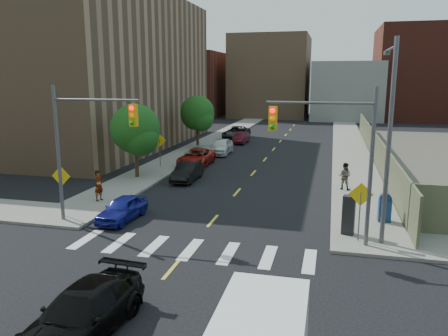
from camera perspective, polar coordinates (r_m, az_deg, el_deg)
The scene contains 29 objects.
ground at distance 16.02m, azimuth -9.40°, elevation -15.74°, with size 160.00×160.00×0.00m, color black.
sidewalk_nw at distance 56.62m, azimuth -0.03°, elevation 4.36°, with size 3.50×73.00×0.15m, color gray.
sidewalk_ne at distance 55.01m, azimuth 15.87°, elevation 3.69°, with size 3.50×73.00×0.15m, color gray.
fence_north at distance 41.61m, azimuth 19.03°, elevation 2.67°, with size 0.12×44.00×2.50m, color #626244.
building_nw at distance 51.21m, azimuth -19.38°, elevation 11.82°, with size 22.00×30.00×16.00m, color #8C6B4C.
bg_bldg_west at distance 87.54m, azimuth -4.66°, elevation 10.82°, with size 14.00×18.00×12.00m, color #592319.
bg_bldg_midwest at distance 85.81m, azimuth 6.16°, elevation 11.77°, with size 14.00×16.00×15.00m, color #8C6B4C.
bg_bldg_center at distance 83.05m, azimuth 15.68°, elevation 9.69°, with size 12.00×16.00×10.00m, color gray.
bg_bldg_east at distance 86.52m, azimuth 25.23°, elevation 11.08°, with size 18.00×18.00×16.00m, color #592319.
signal_nw at distance 22.54m, azimuth -17.82°, elevation 3.99°, with size 4.59×0.30×7.00m.
signal_ne at distance 19.20m, azimuth 14.31°, elevation 2.93°, with size 4.59×0.30×7.00m.
streetlight_ne at distance 20.14m, azimuth 20.73°, elevation 4.92°, with size 0.25×3.70×9.00m.
warn_sign_nw at distance 24.37m, azimuth -20.47°, elevation -1.71°, with size 1.06×0.06×2.83m.
warn_sign_ne at distance 20.26m, azimuth 17.39°, elevation -4.14°, with size 1.06×0.06×2.83m.
warn_sign_midwest at distance 36.09m, azimuth -8.40°, elevation 3.08°, with size 1.06×0.06×2.83m.
tree_west_near at distance 32.39m, azimuth -11.46°, elevation 4.64°, with size 3.66×3.64×5.52m.
tree_west_far at distance 46.31m, azimuth -3.49°, elevation 6.92°, with size 3.66×3.64×5.52m.
parked_car_blue at distance 23.54m, azimuth -13.14°, elevation -5.19°, with size 1.46×3.63×1.24m, color navy.
parked_car_black at distance 31.71m, azimuth -4.80°, elevation -0.46°, with size 1.42×4.07×1.34m, color black.
parked_car_red at distance 36.98m, azimuth -3.66°, elevation 1.36°, with size 2.34×5.08×1.41m, color #A81910.
parked_car_silver at distance 37.90m, azimuth -3.66°, elevation 1.56°, with size 1.86×4.58×1.33m, color #B5B7BE.
parked_car_white at distance 42.51m, azimuth -0.39°, elevation 2.84°, with size 1.82×4.52×1.54m, color silver.
parked_car_maroon at distance 49.85m, azimuth 2.23°, elevation 3.99°, with size 1.35×3.87×1.28m, color #400C15.
parked_car_grey at distance 53.38m, azimuth 1.60°, elevation 4.63°, with size 2.50×5.41×1.50m, color black.
black_sedan at distance 13.82m, azimuth -18.02°, elevation -17.61°, with size 1.97×4.84×1.41m, color black.
mailbox at distance 23.67m, azimuth 20.26°, elevation -4.90°, with size 0.63×0.49×1.48m.
payphone at distance 21.23m, azimuth 15.95°, elevation -5.91°, with size 0.55×0.45×1.85m, color black.
pedestrian_west at distance 26.93m, azimuth -16.04°, elevation -2.22°, with size 0.67×0.44×1.83m, color gray.
pedestrian_east at distance 29.56m, azimuth 15.47°, elevation -1.03°, with size 0.86×0.67×1.77m, color gray.
Camera 1 is at (5.82, -12.99, 7.35)m, focal length 35.00 mm.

